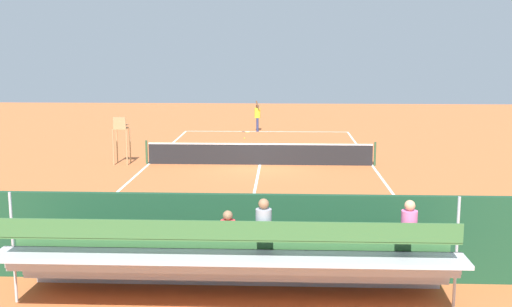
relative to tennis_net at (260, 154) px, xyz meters
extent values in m
plane|color=#BC6033|center=(0.00, 0.00, -0.50)|extent=(60.00, 60.00, 0.00)
cube|color=white|center=(0.00, -11.00, -0.50)|extent=(10.00, 0.10, 0.01)
cube|color=white|center=(0.00, 11.00, -0.50)|extent=(10.00, 0.10, 0.01)
cube|color=white|center=(-5.00, 0.00, -0.50)|extent=(0.10, 22.00, 0.01)
cube|color=white|center=(5.00, 0.00, -0.50)|extent=(0.10, 22.00, 0.01)
cube|color=white|center=(0.00, -6.05, -0.50)|extent=(7.50, 0.10, 0.01)
cube|color=white|center=(0.00, 6.05, -0.50)|extent=(7.50, 0.10, 0.01)
cube|color=white|center=(0.00, 0.00, -0.50)|extent=(0.10, 12.10, 0.01)
cube|color=white|center=(0.00, -11.00, -0.50)|extent=(0.10, 0.30, 0.01)
cube|color=black|center=(0.00, 0.00, -0.05)|extent=(10.00, 0.02, 0.91)
cube|color=white|center=(0.00, 0.00, 0.44)|extent=(10.00, 0.04, 0.06)
cylinder|color=#2D5133|center=(-5.10, 0.00, 0.03)|extent=(0.10, 0.10, 1.07)
cylinder|color=#2D5133|center=(5.10, 0.00, 0.03)|extent=(0.10, 0.10, 1.07)
cube|color=#194228|center=(0.00, 14.00, 0.50)|extent=(18.00, 0.16, 2.00)
cube|color=#B2B2B7|center=(0.00, 14.35, -0.28)|extent=(9.00, 0.10, 0.45)
cube|color=#B2B2B7|center=(0.00, 14.70, -0.09)|extent=(9.00, 0.80, 0.08)
cube|color=#B2B2B7|center=(0.00, 14.32, -0.28)|extent=(9.00, 0.04, 0.45)
cube|color=#386B38|center=(0.00, 14.80, 0.33)|extent=(8.60, 0.36, 0.04)
cube|color=#386B38|center=(0.00, 14.98, 0.53)|extent=(8.60, 0.03, 0.36)
cube|color=#B2B2B7|center=(0.00, 15.50, 0.36)|extent=(9.00, 0.80, 0.08)
cube|color=#B2B2B7|center=(0.00, 15.12, 0.17)|extent=(9.00, 0.04, 0.45)
cube|color=#386B38|center=(0.00, 15.60, 0.78)|extent=(8.60, 0.36, 0.04)
cube|color=#386B38|center=(0.00, 15.78, 0.98)|extent=(8.60, 0.03, 0.36)
cube|color=#B2B2B7|center=(0.00, 16.30, 0.81)|extent=(9.00, 0.80, 0.08)
cube|color=#B2B2B7|center=(0.00, 15.92, 0.62)|extent=(9.00, 0.04, 0.45)
cube|color=#386B38|center=(0.00, 16.40, 1.23)|extent=(8.60, 0.36, 0.04)
cube|color=#386B38|center=(0.00, 16.58, 1.43)|extent=(8.60, 0.03, 0.36)
cylinder|color=#B2B2B7|center=(-4.50, 15.50, 0.67)|extent=(0.06, 0.06, 2.35)
cylinder|color=#B2B2B7|center=(4.50, 15.50, 0.67)|extent=(0.06, 0.06, 2.35)
cube|color=#2D2D33|center=(0.06, 15.43, 0.82)|extent=(0.32, 0.40, 0.12)
cylinder|color=red|center=(0.06, 15.55, 1.10)|extent=(0.30, 0.30, 0.45)
sphere|color=#8C6647|center=(0.06, 15.55, 1.43)|extent=(0.20, 0.20, 0.20)
cube|color=#2D2D33|center=(-3.37, 16.23, 1.27)|extent=(0.32, 0.40, 0.12)
cylinder|color=pink|center=(-3.37, 16.35, 1.55)|extent=(0.30, 0.30, 0.45)
sphere|color=tan|center=(-3.37, 16.35, 1.88)|extent=(0.20, 0.20, 0.20)
cube|color=#2D2D33|center=(-1.57, 14.63, 0.37)|extent=(0.32, 0.40, 0.12)
cylinder|color=orange|center=(-1.57, 14.75, 0.65)|extent=(0.30, 0.30, 0.45)
sphere|color=beige|center=(-1.57, 14.75, 0.98)|extent=(0.20, 0.20, 0.20)
cube|color=#2D2D33|center=(-0.27, 14.63, 0.37)|extent=(0.32, 0.40, 0.12)
cylinder|color=orange|center=(-0.27, 14.75, 0.65)|extent=(0.30, 0.30, 0.45)
sphere|color=beige|center=(-0.27, 14.75, 0.98)|extent=(0.20, 0.20, 0.20)
cube|color=#2D2D33|center=(-3.88, 14.63, 0.37)|extent=(0.32, 0.40, 0.12)
cylinder|color=black|center=(-3.88, 14.75, 0.65)|extent=(0.30, 0.30, 0.45)
sphere|color=brown|center=(-3.88, 14.75, 0.98)|extent=(0.20, 0.20, 0.20)
cube|color=#2D2D33|center=(-0.68, 16.23, 1.27)|extent=(0.32, 0.40, 0.12)
cylinder|color=#9399A3|center=(-0.68, 16.35, 1.55)|extent=(0.30, 0.30, 0.45)
sphere|color=#8C6647|center=(-0.68, 16.35, 1.88)|extent=(0.20, 0.20, 0.20)
cube|color=#2D2D33|center=(1.88, 14.63, 0.37)|extent=(0.32, 0.40, 0.12)
cylinder|color=red|center=(1.88, 14.75, 0.65)|extent=(0.30, 0.30, 0.45)
sphere|color=brown|center=(1.88, 14.75, 0.98)|extent=(0.20, 0.20, 0.20)
cylinder|color=#A88456|center=(5.90, -0.24, 0.30)|extent=(0.07, 0.07, 1.60)
cylinder|color=#A88456|center=(6.50, -0.24, 0.30)|extent=(0.07, 0.07, 1.60)
cylinder|color=#A88456|center=(5.90, 0.36, 0.30)|extent=(0.07, 0.07, 1.60)
cylinder|color=#A88456|center=(6.50, 0.36, 0.30)|extent=(0.07, 0.07, 1.60)
cube|color=#A88456|center=(6.20, 0.06, 1.13)|extent=(0.56, 0.56, 0.06)
cube|color=#A88456|center=(6.20, 0.30, 1.40)|extent=(0.56, 0.06, 0.48)
cube|color=#A88456|center=(5.94, 0.06, 1.28)|extent=(0.04, 0.48, 0.04)
cube|color=#A88456|center=(6.46, 0.06, 1.28)|extent=(0.04, 0.48, 0.04)
cube|color=#9E754C|center=(-3.22, 13.20, -0.05)|extent=(1.80, 0.40, 0.05)
cylinder|color=#9E754C|center=(-3.97, 13.20, -0.28)|extent=(0.06, 0.06, 0.45)
cylinder|color=#9E754C|center=(-2.47, 13.20, -0.28)|extent=(0.06, 0.06, 0.45)
cube|color=#9E754C|center=(-3.22, 13.38, 0.25)|extent=(1.80, 0.04, 0.36)
cube|color=#334C8C|center=(-1.58, 13.40, -0.32)|extent=(0.90, 0.36, 0.36)
cylinder|color=navy|center=(0.57, -11.20, -0.08)|extent=(0.14, 0.14, 0.85)
cylinder|color=navy|center=(0.56, -10.99, -0.08)|extent=(0.14, 0.14, 0.85)
cylinder|color=yellow|center=(0.57, -11.09, 0.65)|extent=(0.39, 0.39, 0.60)
sphere|color=brown|center=(0.57, -11.09, 1.06)|extent=(0.22, 0.22, 0.22)
cylinder|color=brown|center=(0.55, -10.88, 1.15)|extent=(0.25, 0.11, 0.55)
cylinder|color=brown|center=(0.58, -11.31, 0.68)|extent=(0.10, 0.10, 0.50)
cylinder|color=black|center=(1.38, -10.78, -0.49)|extent=(0.25, 0.17, 0.03)
torus|color=#D8CC4C|center=(1.15, -10.63, -0.49)|extent=(0.42, 0.42, 0.02)
cylinder|color=white|center=(1.15, -10.63, -0.49)|extent=(0.25, 0.25, 0.00)
sphere|color=#CCDB33|center=(1.18, -7.90, -0.47)|extent=(0.07, 0.07, 0.07)
camera|label=1|loc=(-1.03, 27.73, 4.79)|focal=44.36mm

